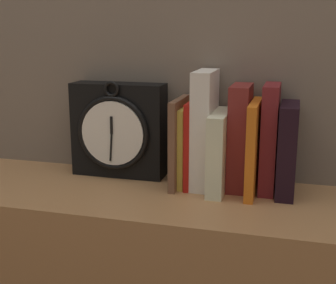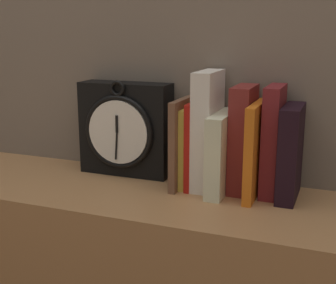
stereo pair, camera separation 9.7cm
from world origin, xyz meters
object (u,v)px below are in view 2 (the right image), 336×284
at_px(clock, 125,129).
at_px(book_slot6_orange, 256,150).
at_px(book_slot3_white, 208,130).
at_px(book_slot1_yellow, 190,146).
at_px(book_slot7_maroon, 273,141).
at_px(book_slot5_maroon, 243,139).
at_px(book_slot8_black, 291,153).
at_px(book_slot2_red, 196,144).
at_px(book_slot4_cream, 222,153).
at_px(book_slot0_brown, 182,143).

height_order(clock, book_slot6_orange, clock).
xyz_separation_m(clock, book_slot3_white, (0.21, -0.02, 0.02)).
distance_m(book_slot1_yellow, book_slot7_maroon, 0.19).
bearing_deg(book_slot5_maroon, book_slot8_black, -5.95).
bearing_deg(book_slot6_orange, clock, 173.27).
bearing_deg(book_slot2_red, book_slot4_cream, -14.00).
xyz_separation_m(book_slot2_red, book_slot4_cream, (0.07, -0.02, -0.01)).
height_order(book_slot5_maroon, book_slot6_orange, book_slot5_maroon).
xyz_separation_m(book_slot2_red, book_slot7_maroon, (0.17, 0.01, 0.02)).
height_order(book_slot0_brown, book_slot2_red, book_slot0_brown).
distance_m(book_slot6_orange, book_slot7_maroon, 0.04).
distance_m(book_slot1_yellow, book_slot8_black, 0.22).
bearing_deg(book_slot0_brown, book_slot2_red, 15.41).
distance_m(book_slot5_maroon, book_slot7_maroon, 0.06).
relative_size(book_slot7_maroon, book_slot8_black, 1.19).
distance_m(book_slot3_white, book_slot6_orange, 0.12).
xyz_separation_m(book_slot1_yellow, book_slot4_cream, (0.08, -0.02, -0.00)).
xyz_separation_m(book_slot6_orange, book_slot7_maroon, (0.03, 0.02, 0.02)).
relative_size(book_slot0_brown, book_slot2_red, 1.03).
height_order(book_slot5_maroon, book_slot8_black, book_slot5_maroon).
height_order(book_slot3_white, book_slot6_orange, book_slot3_white).
height_order(book_slot2_red, book_slot8_black, book_slot8_black).
bearing_deg(clock, book_slot6_orange, -6.73).
distance_m(clock, book_slot2_red, 0.19).
distance_m(book_slot1_yellow, book_slot2_red, 0.02).
bearing_deg(book_slot2_red, book_slot6_orange, -6.59).
bearing_deg(book_slot3_white, book_slot4_cream, -23.83).
relative_size(book_slot3_white, book_slot4_cream, 1.50).
bearing_deg(book_slot3_white, book_slot7_maroon, 2.14).
distance_m(book_slot0_brown, book_slot7_maroon, 0.20).
relative_size(book_slot5_maroon, book_slot6_orange, 1.16).
relative_size(clock, book_slot8_black, 1.19).
height_order(book_slot0_brown, book_slot5_maroon, book_slot5_maroon).
distance_m(book_slot0_brown, book_slot6_orange, 0.17).
distance_m(book_slot0_brown, book_slot2_red, 0.03).
xyz_separation_m(book_slot2_red, book_slot3_white, (0.03, 0.00, 0.03)).
xyz_separation_m(book_slot0_brown, book_slot5_maroon, (0.13, 0.01, 0.02)).
bearing_deg(book_slot5_maroon, book_slot1_yellow, -178.04).
height_order(book_slot5_maroon, book_slot7_maroon, book_slot7_maroon).
relative_size(book_slot2_red, book_slot3_white, 0.74).
xyz_separation_m(book_slot2_red, book_slot8_black, (0.21, -0.00, 0.00)).
bearing_deg(book_slot8_black, book_slot4_cream, -175.08).
height_order(clock, book_slot1_yellow, clock).
relative_size(book_slot2_red, book_slot4_cream, 1.11).
relative_size(clock, book_slot4_cream, 1.34).
relative_size(book_slot6_orange, book_slot8_black, 1.02).
distance_m(book_slot2_red, book_slot6_orange, 0.14).
xyz_separation_m(book_slot1_yellow, book_slot7_maroon, (0.18, 0.00, 0.03)).
xyz_separation_m(book_slot7_maroon, book_slot8_black, (0.04, -0.01, -0.02)).
height_order(book_slot2_red, book_slot7_maroon, book_slot7_maroon).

